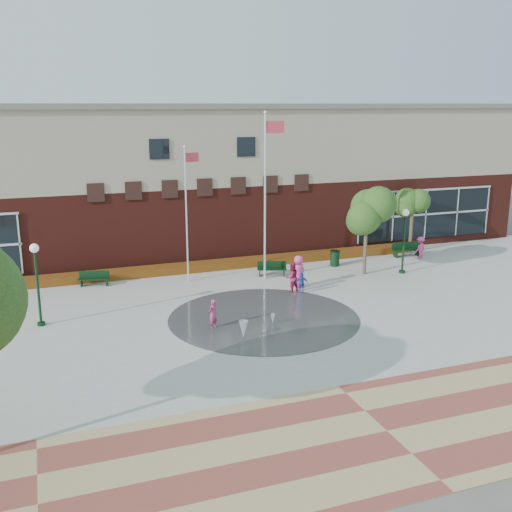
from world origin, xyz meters
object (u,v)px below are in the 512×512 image
object	(u,v)px
flagpole_left	(187,207)
flagpole_right	(266,188)
bench_left	(94,281)
child_splash	(213,314)
trash_can	(335,258)

from	to	relation	value
flagpole_left	flagpole_right	size ratio (longest dim) A/B	0.81
bench_left	child_splash	xyz separation A→B (m)	(4.11, -7.92, 0.38)
flagpole_left	bench_left	bearing A→B (deg)	159.61
flagpole_right	trash_can	xyz separation A→B (m)	(4.71, 1.05, -4.47)
flagpole_right	child_splash	bearing A→B (deg)	-121.43
flagpole_left	child_splash	size ratio (longest dim) A/B	5.65
child_splash	bench_left	bearing A→B (deg)	-99.48
trash_can	child_splash	bearing A→B (deg)	-142.80
flagpole_right	bench_left	distance (m)	10.16
child_splash	flagpole_left	bearing A→B (deg)	-132.61
trash_can	child_splash	xyz separation A→B (m)	(-9.43, -7.16, 0.16)
trash_can	child_splash	size ratio (longest dim) A/B	0.73
bench_left	child_splash	size ratio (longest dim) A/B	1.26
flagpole_left	flagpole_right	distance (m)	4.23
flagpole_left	bench_left	size ratio (longest dim) A/B	4.48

